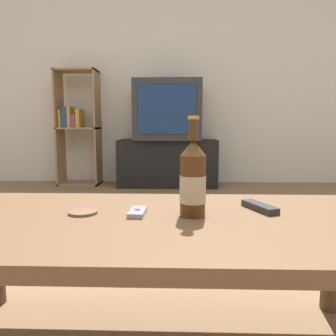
{
  "coord_description": "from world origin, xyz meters",
  "views": [
    {
      "loc": [
        0.07,
        -0.9,
        0.68
      ],
      "look_at": [
        0.03,
        0.33,
        0.52
      ],
      "focal_mm": 35.0,
      "sensor_mm": 36.0,
      "label": 1
    }
  ],
  "objects_px": {
    "tv_stand": "(168,163)",
    "cell_phone": "(138,212)",
    "bookshelf": "(77,125)",
    "television": "(168,110)",
    "beer_bottle": "(193,180)",
    "remote_control": "(260,207)"
  },
  "relations": [
    {
      "from": "tv_stand",
      "to": "cell_phone",
      "type": "xyz_separation_m",
      "value": [
        -0.0,
        -2.71,
        0.17
      ]
    },
    {
      "from": "tv_stand",
      "to": "bookshelf",
      "type": "bearing_deg",
      "value": 176.31
    },
    {
      "from": "television",
      "to": "cell_phone",
      "type": "bearing_deg",
      "value": -90.03
    },
    {
      "from": "bookshelf",
      "to": "beer_bottle",
      "type": "xyz_separation_m",
      "value": [
        1.2,
        -2.78,
        -0.15
      ]
    },
    {
      "from": "television",
      "to": "remote_control",
      "type": "relative_size",
      "value": 4.97
    },
    {
      "from": "beer_bottle",
      "to": "cell_phone",
      "type": "relative_size",
      "value": 2.77
    },
    {
      "from": "cell_phone",
      "to": "remote_control",
      "type": "distance_m",
      "value": 0.38
    },
    {
      "from": "remote_control",
      "to": "tv_stand",
      "type": "bearing_deg",
      "value": 75.08
    },
    {
      "from": "cell_phone",
      "to": "remote_control",
      "type": "height_order",
      "value": "remote_control"
    },
    {
      "from": "cell_phone",
      "to": "television",
      "type": "bearing_deg",
      "value": 92.31
    },
    {
      "from": "television",
      "to": "remote_control",
      "type": "bearing_deg",
      "value": -82.01
    },
    {
      "from": "bookshelf",
      "to": "cell_phone",
      "type": "relative_size",
      "value": 12.41
    },
    {
      "from": "television",
      "to": "bookshelf",
      "type": "height_order",
      "value": "bookshelf"
    },
    {
      "from": "tv_stand",
      "to": "cell_phone",
      "type": "height_order",
      "value": "tv_stand"
    },
    {
      "from": "tv_stand",
      "to": "remote_control",
      "type": "bearing_deg",
      "value": -82.03
    },
    {
      "from": "bookshelf",
      "to": "cell_phone",
      "type": "xyz_separation_m",
      "value": [
        1.04,
        -2.77,
        -0.25
      ]
    },
    {
      "from": "television",
      "to": "beer_bottle",
      "type": "height_order",
      "value": "television"
    },
    {
      "from": "television",
      "to": "cell_phone",
      "type": "xyz_separation_m",
      "value": [
        -0.0,
        -2.7,
        -0.41
      ]
    },
    {
      "from": "beer_bottle",
      "to": "tv_stand",
      "type": "bearing_deg",
      "value": 93.38
    },
    {
      "from": "television",
      "to": "bookshelf",
      "type": "xyz_separation_m",
      "value": [
        -1.04,
        0.07,
        -0.16
      ]
    },
    {
      "from": "television",
      "to": "bookshelf",
      "type": "relative_size",
      "value": 0.56
    },
    {
      "from": "beer_bottle",
      "to": "remote_control",
      "type": "relative_size",
      "value": 1.98
    }
  ]
}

